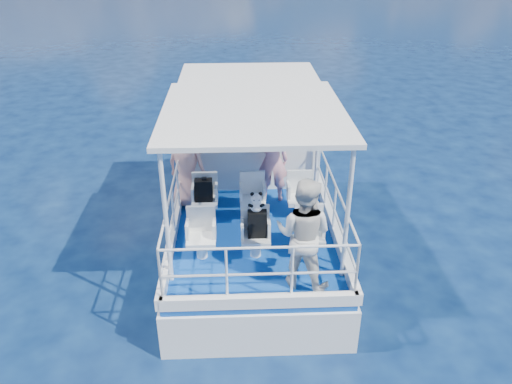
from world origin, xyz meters
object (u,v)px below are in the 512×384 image
passenger_stbd_aft (303,234)px  backpack_center (257,224)px  panda (256,202)px  passenger_port_fwd (187,166)px

passenger_stbd_aft → backpack_center: size_ratio=3.88×
passenger_stbd_aft → panda: (-0.66, 0.80, 0.12)m
passenger_port_fwd → passenger_stbd_aft: (1.93, -2.60, 0.06)m
passenger_stbd_aft → panda: size_ratio=5.24×
passenger_port_fwd → passenger_stbd_aft: 3.24m
panda → backpack_center: bearing=-44.4°
backpack_center → passenger_port_fwd: bearing=125.1°
passenger_stbd_aft → panda: passenger_stbd_aft is taller
backpack_center → panda: (-0.01, 0.01, 0.40)m
passenger_port_fwd → panda: size_ratio=4.89×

